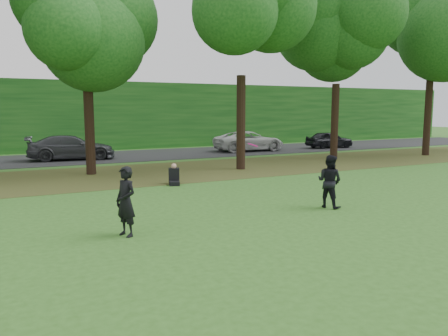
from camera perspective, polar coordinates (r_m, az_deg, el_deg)
name	(u,v)px	position (r m, az deg, el deg)	size (l,w,h in m)	color
ground	(357,252)	(9.78, 16.98, -10.42)	(120.00, 120.00, 0.00)	#2C571B
leaf_litter	(160,172)	(20.92, -8.38, -0.57)	(60.00, 7.00, 0.01)	#483619
street	(120,156)	(28.57, -13.47, 1.51)	(70.00, 7.00, 0.02)	black
far_hedge	(100,116)	(34.29, -15.95, 6.59)	(70.00, 3.00, 5.00)	#134415
player_left	(126,202)	(10.53, -12.70, -4.30)	(0.60, 0.40, 1.66)	black
player_right	(329,181)	(13.65, 13.61, -1.70)	(0.78, 0.61, 1.61)	black
parked_cars	(102,147)	(27.31, -15.67, 2.68)	(35.77, 3.09, 1.50)	black
frisbee	(253,145)	(11.35, 3.77, 3.03)	(0.28, 0.28, 0.13)	#F11496
seated_person	(174,177)	(17.55, -6.54, -1.12)	(0.61, 0.82, 0.83)	black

